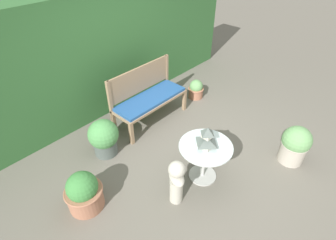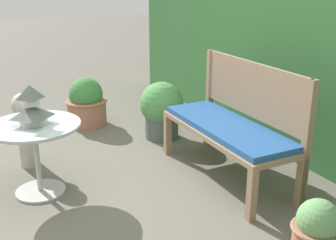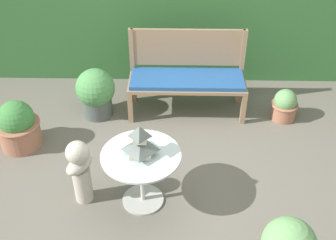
% 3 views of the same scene
% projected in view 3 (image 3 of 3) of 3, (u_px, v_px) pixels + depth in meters
% --- Properties ---
extents(ground, '(30.00, 30.00, 0.00)m').
position_uv_depth(ground, '(172.00, 178.00, 4.43)').
color(ground, '#666056').
extents(garden_bench, '(1.43, 0.53, 0.50)m').
position_uv_depth(garden_bench, '(187.00, 82.00, 5.15)').
color(garden_bench, '#937556').
rests_on(garden_bench, ground).
extents(bench_backrest, '(1.43, 0.06, 1.02)m').
position_uv_depth(bench_backrest, '(187.00, 52.00, 5.18)').
color(bench_backrest, '#937556').
rests_on(bench_backrest, ground).
extents(patio_table, '(0.74, 0.74, 0.60)m').
position_uv_depth(patio_table, '(141.00, 165.00, 3.90)').
color(patio_table, '#B7B7B2').
rests_on(patio_table, ground).
extents(pagoda_birdhouse, '(0.26, 0.26, 0.32)m').
position_uv_depth(pagoda_birdhouse, '(140.00, 143.00, 3.74)').
color(pagoda_birdhouse, beige).
rests_on(pagoda_birdhouse, patio_table).
extents(garden_bust, '(0.30, 0.36, 0.71)m').
position_uv_depth(garden_bust, '(80.00, 168.00, 3.96)').
color(garden_bust, '#B7B2A3').
rests_on(garden_bust, ground).
extents(potted_plant_bench_right, '(0.34, 0.34, 0.40)m').
position_uv_depth(potted_plant_bench_right, '(285.00, 105.00, 5.18)').
color(potted_plant_bench_right, '#9E664C').
rests_on(potted_plant_bench_right, ground).
extents(potted_plant_table_near, '(0.48, 0.48, 0.63)m').
position_uv_depth(potted_plant_table_near, '(96.00, 92.00, 5.17)').
color(potted_plant_table_near, '#4C5651').
rests_on(potted_plant_table_near, ground).
extents(potted_plant_path_edge, '(0.50, 0.50, 0.58)m').
position_uv_depth(potted_plant_path_edge, '(18.00, 126.00, 4.72)').
color(potted_plant_path_edge, '#9E664C').
rests_on(potted_plant_path_edge, ground).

